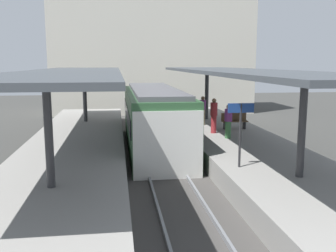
{
  "coord_description": "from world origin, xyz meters",
  "views": [
    {
      "loc": [
        -1.86,
        -15.76,
        4.55
      ],
      "look_at": [
        0.35,
        0.54,
        1.8
      ],
      "focal_mm": 40.44,
      "sensor_mm": 36.0,
      "label": 1
    }
  ],
  "objects_px": {
    "commuter_train": "(154,119)",
    "passenger_far_end": "(203,110)",
    "passenger_mid_platform": "(214,115)",
    "platform_sign": "(241,121)",
    "passenger_near_bench": "(228,121)",
    "platform_bench": "(234,120)"
  },
  "relations": [
    {
      "from": "commuter_train",
      "to": "passenger_far_end",
      "type": "relative_size",
      "value": 6.4
    },
    {
      "from": "commuter_train",
      "to": "passenger_mid_platform",
      "type": "relative_size",
      "value": 5.97
    },
    {
      "from": "platform_sign",
      "to": "passenger_mid_platform",
      "type": "xyz_separation_m",
      "value": [
        0.75,
        6.4,
        -0.7
      ]
    },
    {
      "from": "passenger_near_bench",
      "to": "commuter_train",
      "type": "bearing_deg",
      "value": 152.25
    },
    {
      "from": "commuter_train",
      "to": "passenger_mid_platform",
      "type": "height_order",
      "value": "commuter_train"
    },
    {
      "from": "platform_bench",
      "to": "passenger_mid_platform",
      "type": "bearing_deg",
      "value": -143.74
    },
    {
      "from": "platform_sign",
      "to": "passenger_mid_platform",
      "type": "distance_m",
      "value": 6.48
    },
    {
      "from": "passenger_mid_platform",
      "to": "passenger_far_end",
      "type": "bearing_deg",
      "value": 89.55
    },
    {
      "from": "platform_sign",
      "to": "passenger_mid_platform",
      "type": "bearing_deg",
      "value": 83.36
    },
    {
      "from": "platform_bench",
      "to": "platform_sign",
      "type": "height_order",
      "value": "platform_sign"
    },
    {
      "from": "passenger_near_bench",
      "to": "platform_sign",
      "type": "bearing_deg",
      "value": -102.25
    },
    {
      "from": "commuter_train",
      "to": "passenger_far_end",
      "type": "distance_m",
      "value": 3.81
    },
    {
      "from": "platform_bench",
      "to": "passenger_near_bench",
      "type": "bearing_deg",
      "value": -113.68
    },
    {
      "from": "platform_sign",
      "to": "passenger_far_end",
      "type": "distance_m",
      "value": 9.08
    },
    {
      "from": "passenger_near_bench",
      "to": "passenger_far_end",
      "type": "height_order",
      "value": "passenger_far_end"
    },
    {
      "from": "platform_bench",
      "to": "passenger_far_end",
      "type": "bearing_deg",
      "value": 131.43
    },
    {
      "from": "passenger_mid_platform",
      "to": "platform_bench",
      "type": "bearing_deg",
      "value": 36.26
    },
    {
      "from": "platform_bench",
      "to": "passenger_far_end",
      "type": "relative_size",
      "value": 0.84
    },
    {
      "from": "passenger_far_end",
      "to": "platform_bench",
      "type": "bearing_deg",
      "value": -48.57
    },
    {
      "from": "platform_sign",
      "to": "commuter_train",
      "type": "bearing_deg",
      "value": 108.65
    },
    {
      "from": "passenger_near_bench",
      "to": "passenger_far_end",
      "type": "bearing_deg",
      "value": 94.42
    },
    {
      "from": "platform_bench",
      "to": "platform_sign",
      "type": "distance_m",
      "value": 7.83
    }
  ]
}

